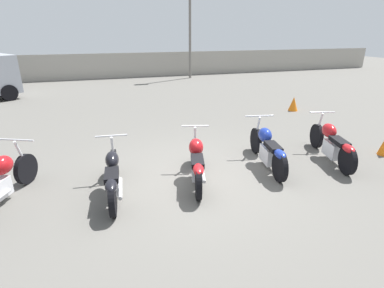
{
  "coord_description": "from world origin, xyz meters",
  "views": [
    {
      "loc": [
        -1.82,
        -5.33,
        2.89
      ],
      "look_at": [
        0.0,
        0.3,
        0.65
      ],
      "focal_mm": 28.0,
      "sensor_mm": 36.0,
      "label": 1
    }
  ],
  "objects_px": {
    "light_pole_left": "(190,14)",
    "motorcycle_slot_4": "(332,143)",
    "motorcycle_slot_2": "(197,162)",
    "motorcycle_slot_3": "(268,148)",
    "motorcycle_slot_1": "(113,175)",
    "traffic_cone_far": "(293,104)"
  },
  "relations": [
    {
      "from": "motorcycle_slot_1",
      "to": "motorcycle_slot_2",
      "type": "height_order",
      "value": "motorcycle_slot_2"
    },
    {
      "from": "motorcycle_slot_3",
      "to": "light_pole_left",
      "type": "bearing_deg",
      "value": 91.09
    },
    {
      "from": "motorcycle_slot_1",
      "to": "traffic_cone_far",
      "type": "bearing_deg",
      "value": 37.44
    },
    {
      "from": "light_pole_left",
      "to": "motorcycle_slot_2",
      "type": "xyz_separation_m",
      "value": [
        -4.23,
        -13.84,
        -3.43
      ]
    },
    {
      "from": "light_pole_left",
      "to": "motorcycle_slot_3",
      "type": "xyz_separation_m",
      "value": [
        -2.48,
        -13.64,
        -3.43
      ]
    },
    {
      "from": "motorcycle_slot_2",
      "to": "motorcycle_slot_3",
      "type": "bearing_deg",
      "value": 22.18
    },
    {
      "from": "motorcycle_slot_2",
      "to": "motorcycle_slot_1",
      "type": "bearing_deg",
      "value": -162.56
    },
    {
      "from": "light_pole_left",
      "to": "traffic_cone_far",
      "type": "bearing_deg",
      "value": -82.89
    },
    {
      "from": "motorcycle_slot_2",
      "to": "motorcycle_slot_3",
      "type": "relative_size",
      "value": 0.94
    },
    {
      "from": "motorcycle_slot_2",
      "to": "motorcycle_slot_3",
      "type": "distance_m",
      "value": 1.76
    },
    {
      "from": "motorcycle_slot_1",
      "to": "motorcycle_slot_2",
      "type": "distance_m",
      "value": 1.65
    },
    {
      "from": "motorcycle_slot_2",
      "to": "motorcycle_slot_4",
      "type": "distance_m",
      "value": 3.37
    },
    {
      "from": "motorcycle_slot_1",
      "to": "motorcycle_slot_3",
      "type": "xyz_separation_m",
      "value": [
        3.4,
        0.25,
        0.03
      ]
    },
    {
      "from": "motorcycle_slot_4",
      "to": "traffic_cone_far",
      "type": "height_order",
      "value": "motorcycle_slot_4"
    },
    {
      "from": "light_pole_left",
      "to": "motorcycle_slot_3",
      "type": "bearing_deg",
      "value": -100.29
    },
    {
      "from": "traffic_cone_far",
      "to": "motorcycle_slot_1",
      "type": "bearing_deg",
      "value": -148.04
    },
    {
      "from": "motorcycle_slot_1",
      "to": "motorcycle_slot_2",
      "type": "relative_size",
      "value": 1.02
    },
    {
      "from": "motorcycle_slot_3",
      "to": "motorcycle_slot_4",
      "type": "bearing_deg",
      "value": 5.53
    },
    {
      "from": "light_pole_left",
      "to": "motorcycle_slot_2",
      "type": "distance_m",
      "value": 14.87
    },
    {
      "from": "light_pole_left",
      "to": "motorcycle_slot_4",
      "type": "xyz_separation_m",
      "value": [
        -0.86,
        -13.81,
        -3.43
      ]
    },
    {
      "from": "light_pole_left",
      "to": "motorcycle_slot_2",
      "type": "height_order",
      "value": "light_pole_left"
    },
    {
      "from": "motorcycle_slot_3",
      "to": "traffic_cone_far",
      "type": "xyz_separation_m",
      "value": [
        3.66,
        4.16,
        -0.16
      ]
    }
  ]
}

